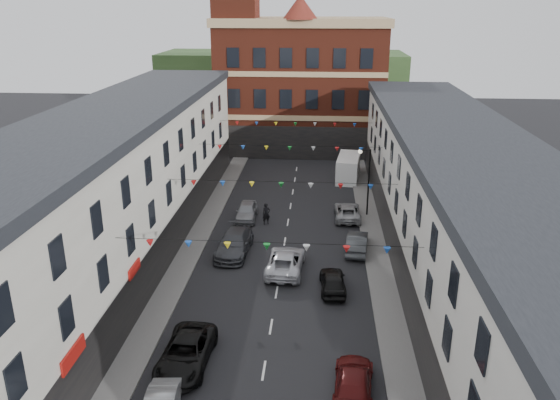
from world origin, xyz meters
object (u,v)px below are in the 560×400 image
(car_right_c, at_px, (353,381))
(pedestrian, at_px, (266,214))
(car_left_e, at_px, (247,211))
(white_van, at_px, (348,168))
(car_left_c, at_px, (186,353))
(car_left_d, at_px, (234,243))
(car_right_e, at_px, (357,243))
(street_lamp, at_px, (366,173))
(moving_car, at_px, (285,261))
(car_right_d, at_px, (333,281))
(car_right_f, at_px, (347,211))

(car_right_c, height_order, pedestrian, pedestrian)
(car_left_e, height_order, white_van, white_van)
(car_left_c, distance_m, car_left_d, 13.45)
(pedestrian, bearing_deg, car_left_c, -118.79)
(car_right_e, distance_m, white_van, 18.08)
(street_lamp, xyz_separation_m, pedestrian, (-8.34, -2.53, -2.98))
(car_right_c, bearing_deg, car_left_e, -64.82)
(moving_car, distance_m, white_van, 22.24)
(moving_car, bearing_deg, car_left_d, -29.90)
(car_left_e, relative_size, car_right_c, 0.93)
(car_right_d, distance_m, moving_car, 4.13)
(car_right_e, bearing_deg, car_left_e, -26.34)
(car_right_f, bearing_deg, car_right_c, 87.80)
(car_left_c, distance_m, pedestrian, 19.41)
(car_left_e, bearing_deg, car_left_c, -92.04)
(car_right_f, xyz_separation_m, white_van, (0.54, 11.39, 0.60))
(car_left_c, bearing_deg, white_van, 75.48)
(car_left_e, distance_m, moving_car, 10.24)
(car_left_d, distance_m, white_van, 21.17)
(car_left_d, relative_size, car_left_e, 1.32)
(car_right_d, distance_m, pedestrian, 12.22)
(car_right_c, height_order, car_right_e, car_right_e)
(street_lamp, distance_m, car_right_f, 3.65)
(car_right_d, distance_m, car_right_f, 12.87)
(car_right_c, distance_m, car_right_e, 15.99)
(street_lamp, height_order, car_right_e, street_lamp)
(car_left_c, bearing_deg, car_left_e, 90.79)
(car_left_e, bearing_deg, car_right_f, 4.25)
(white_van, bearing_deg, street_lamp, -78.03)
(pedestrian, bearing_deg, car_left_e, 127.80)
(car_right_c, height_order, white_van, white_van)
(street_lamp, height_order, car_left_c, street_lamp)
(car_right_f, distance_m, white_van, 11.42)
(car_right_c, bearing_deg, car_right_d, -80.24)
(car_left_e, xyz_separation_m, car_right_d, (7.20, -12.01, -0.04))
(car_left_c, bearing_deg, car_left_d, 90.19)
(car_left_d, xyz_separation_m, moving_car, (3.97, -2.55, -0.07))
(street_lamp, distance_m, car_left_d, 13.52)
(car_left_d, relative_size, car_right_c, 1.23)
(car_left_c, xyz_separation_m, car_right_c, (8.43, -1.52, -0.06))
(car_left_e, relative_size, pedestrian, 2.27)
(car_left_e, height_order, car_right_e, car_left_e)
(car_right_f, bearing_deg, car_left_e, 4.56)
(car_left_d, bearing_deg, car_left_c, -88.48)
(car_left_c, xyz_separation_m, car_left_d, (0.41, 13.44, 0.09))
(car_right_f, bearing_deg, car_left_d, 40.96)
(car_right_d, bearing_deg, car_right_f, -99.49)
(street_lamp, distance_m, car_left_c, 24.44)
(car_right_d, xyz_separation_m, pedestrian, (-5.39, 10.96, 0.25))
(car_left_c, relative_size, car_right_f, 1.11)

